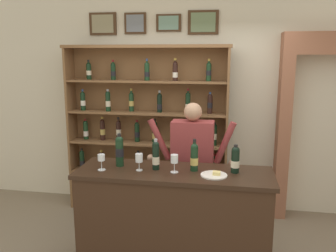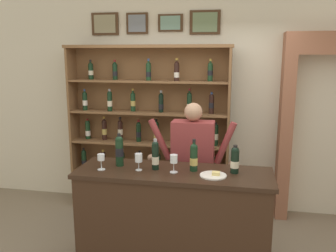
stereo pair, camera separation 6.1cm
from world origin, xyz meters
The scene contains 13 objects.
back_wall centered at (0.00, 1.68, 1.74)m, with size 12.00×0.19×3.48m.
wine_shelf centered at (-0.61, 1.35, 1.16)m, with size 2.17×0.32×2.21m.
archway_doorway centered at (1.76, 1.56, 1.34)m, with size 1.38×0.45×2.36m.
tasting_counter centered at (-0.03, 0.00, 0.51)m, with size 1.85×0.60×1.02m.
shopkeeper centered at (0.08, 0.54, 0.99)m, with size 0.97×0.22×1.60m.
tasting_bottle_super_tuscan centered at (-0.58, 0.06, 1.18)m, with size 0.08×0.08×0.32m.
tasting_bottle_grappa centered at (-0.21, 0.02, 1.16)m, with size 0.07×0.07×0.30m.
tasting_bottle_rosso centered at (0.15, 0.04, 1.16)m, with size 0.07×0.07×0.31m.
tasting_bottle_prosecco centered at (0.53, 0.05, 1.15)m, with size 0.08×0.08×0.27m.
wine_glass_center centered at (-0.71, -0.09, 1.13)m, with size 0.07×0.07×0.15m.
wine_glass_right centered at (-0.36, -0.04, 1.14)m, with size 0.07×0.07×0.16m.
wine_glass_left centered at (-0.02, -0.04, 1.14)m, with size 0.07×0.07×0.17m.
cheese_plate centered at (0.35, -0.07, 1.03)m, with size 0.24×0.24×0.04m.
Camera 2 is at (0.53, -3.13, 2.11)m, focal length 37.90 mm.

